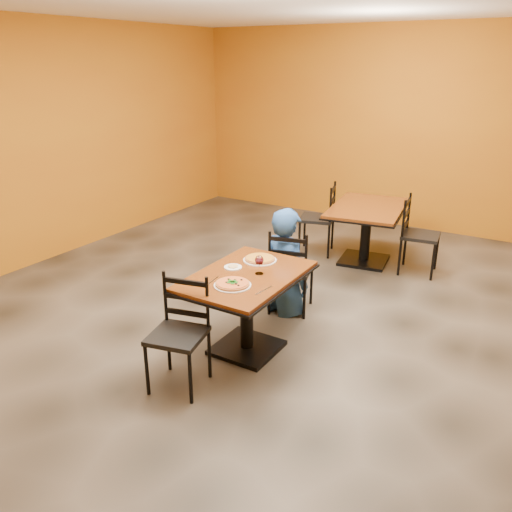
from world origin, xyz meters
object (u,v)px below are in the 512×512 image
Objects in this scene: diner at (286,260)px; pizza_main at (232,283)px; table_second at (367,221)px; chair_second_left at (317,219)px; chair_main_near at (177,336)px; side_plate at (233,267)px; pizza_far at (260,259)px; chair_second_right at (421,236)px; chair_main_far at (291,269)px; wine_glass at (259,264)px; plate_far at (260,260)px; table_main at (247,294)px; plate_main at (232,285)px.

diner reaches higher than pizza_main.
table_second is 2.94m from pizza_main.
diner reaches higher than chair_second_left.
chair_main_near is 0.87m from side_plate.
side_plate is (-0.12, -0.27, -0.02)m from pizza_far.
table_second is 1.50× the size of chair_second_right.
chair_second_right is at bearing -131.64° from chair_main_far.
wine_glass is (0.65, -2.59, 0.36)m from chair_second_left.
diner is at bearing 92.03° from plate_far.
table_main is 0.40m from plate_far.
table_main is 0.91m from diner.
chair_main_far is 3.19× the size of pizza_main.
table_main is at bearing -4.21° from chair_second_left.
table_main is 7.69× the size of side_plate.
pizza_far is (-0.10, 0.61, 0.00)m from pizza_main.
side_plate is (-0.12, -0.27, 0.00)m from plate_far.
chair_main_far reaches higher than side_plate.
table_main is 4.33× the size of pizza_main.
chair_second_right is at bearing 68.71° from side_plate.
chair_second_right is 2.51m from pizza_far.
chair_main_near is 3.21× the size of pizza_main.
pizza_far is at bearing -4.10° from chair_second_left.
chair_main_near is 0.95× the size of chair_second_left.
pizza_main is at bearing 157.81° from chair_second_right.
chair_second_right is 2.51m from plate_far.
chair_main_far reaches higher than plate_far.
chair_second_left is 3.00m from plate_main.
chair_second_left is 2.39m from plate_far.
chair_second_left is 3.10× the size of plate_main.
pizza_main is at bearing -80.68° from plate_far.
table_second is at bearing 87.08° from table_main.
chair_main_far is (0.12, 1.70, -0.00)m from chair_main_near.
chair_main_far is at bearing 81.21° from side_plate.
table_second is at bearing 71.58° from chair_main_near.
chair_main_near is at bearing 104.14° from diner.
chair_second_right is at bearing 0.00° from table_second.
pizza_far is at bearing 73.54° from chair_main_far.
diner is 1.20m from pizza_main.
table_second is at bearing 88.95° from wine_glass.
diner reaches higher than table_main.
chair_main_far is 0.95× the size of chair_second_right.
chair_second_right is (1.00, 3.42, 0.02)m from chair_main_near.
pizza_main is at bearing -92.02° from table_second.
chair_second_right reaches higher than table_main.
diner is (-0.22, -1.76, -0.00)m from table_second.
side_plate is (-1.01, -2.60, 0.28)m from chair_second_right.
table_second is 4.59× the size of plate_far.
diner reaches higher than pizza_far.
pizza_far is at bearing 151.94° from chair_second_right.
side_plate is at bearing -179.02° from wine_glass.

